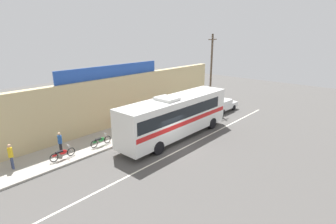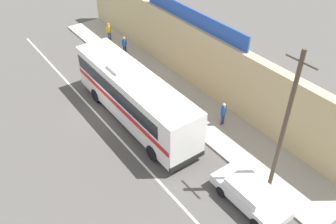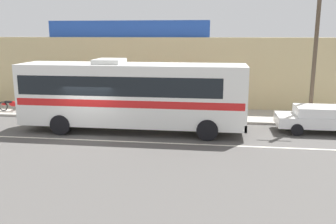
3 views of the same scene
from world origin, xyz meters
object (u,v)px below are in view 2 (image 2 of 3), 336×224
object	(u,v)px
intercity_bus	(133,94)
motorcycle_orange	(114,51)
pedestrian_near_shop	(223,112)
pedestrian_far_right	(124,44)
utility_pole	(285,126)
parked_car	(250,194)
pedestrian_far_left	(109,30)
motorcycle_green	(132,66)

from	to	relation	value
intercity_bus	motorcycle_orange	bearing A→B (deg)	159.63
pedestrian_near_shop	pedestrian_far_right	world-z (taller)	pedestrian_near_shop
utility_pole	pedestrian_near_shop	xyz separation A→B (m)	(-5.53, 1.60, -3.35)
parked_car	pedestrian_far_right	world-z (taller)	pedestrian_far_right
utility_pole	pedestrian_far_left	bearing A→B (deg)	175.75
parked_car	motorcycle_green	bearing A→B (deg)	172.44
pedestrian_near_shop	pedestrian_far_right	distance (m)	12.41
motorcycle_orange	pedestrian_far_left	world-z (taller)	pedestrian_far_left
motorcycle_green	pedestrian_far_right	xyz separation A→B (m)	(-2.78, 0.98, 0.55)
pedestrian_far_left	pedestrian_far_right	size ratio (longest dim) A/B	1.04
utility_pole	motorcycle_green	distance (m)	15.66
intercity_bus	motorcycle_green	size ratio (longest dim) A/B	6.20
pedestrian_far_left	pedestrian_far_right	bearing A→B (deg)	-3.79
parked_car	pedestrian_far_left	distance (m)	21.46
parked_car	pedestrian_far_right	bearing A→B (deg)	170.52
pedestrian_near_shop	pedestrian_far_left	bearing A→B (deg)	-179.90
utility_pole	intercity_bus	bearing A→B (deg)	-164.12
utility_pole	motorcycle_orange	distance (m)	18.73
motorcycle_orange	pedestrian_near_shop	size ratio (longest dim) A/B	1.09
pedestrian_far_right	pedestrian_near_shop	bearing A→B (deg)	1.11
motorcycle_orange	pedestrian_far_right	world-z (taller)	pedestrian_far_right
motorcycle_green	pedestrian_far_right	world-z (taller)	pedestrian_far_right
parked_car	motorcycle_green	distance (m)	15.32
pedestrian_near_shop	utility_pole	bearing A→B (deg)	-16.13
intercity_bus	pedestrian_near_shop	xyz separation A→B (m)	(4.15, 4.35, -0.91)
intercity_bus	utility_pole	xyz separation A→B (m)	(9.67, 2.75, 2.45)
motorcycle_green	pedestrian_far_left	world-z (taller)	pedestrian_far_left
pedestrian_far_left	pedestrian_far_right	world-z (taller)	pedestrian_far_left
pedestrian_far_left	pedestrian_far_right	distance (m)	3.25
pedestrian_near_shop	motorcycle_green	bearing A→B (deg)	-172.74
utility_pole	motorcycle_green	size ratio (longest dim) A/B	4.52
pedestrian_far_left	pedestrian_near_shop	bearing A→B (deg)	0.10
intercity_bus	motorcycle_orange	xyz separation A→B (m)	(-8.64, 3.21, -1.50)
intercity_bus	motorcycle_green	world-z (taller)	intercity_bus
intercity_bus	pedestrian_near_shop	distance (m)	6.08
motorcycle_orange	intercity_bus	bearing A→B (deg)	-20.37
intercity_bus	motorcycle_orange	size ratio (longest dim) A/B	6.13
parked_car	utility_pole	xyz separation A→B (m)	(-0.04, 1.64, 3.78)
parked_car	pedestrian_far_left	world-z (taller)	pedestrian_far_left
parked_car	motorcycle_orange	xyz separation A→B (m)	(-18.35, 2.10, -0.17)
intercity_bus	utility_pole	world-z (taller)	utility_pole
utility_pole	parked_car	bearing A→B (deg)	-88.57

